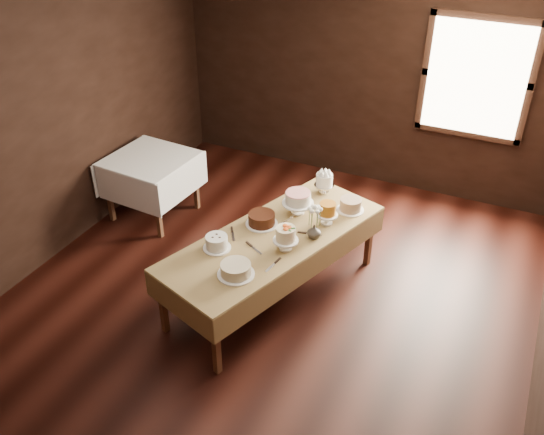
{
  "coord_description": "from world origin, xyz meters",
  "views": [
    {
      "loc": [
        1.99,
        -4.01,
        3.96
      ],
      "look_at": [
        0.0,
        0.2,
        0.95
      ],
      "focal_mm": 39.19,
      "sensor_mm": 36.0,
      "label": 1
    }
  ],
  "objects_px": {
    "cake_lattice": "(298,204)",
    "cake_cream": "(236,270)",
    "cake_caramel": "(327,215)",
    "cake_flowers": "(286,240)",
    "cake_meringue": "(324,184)",
    "cake_server_c": "(288,220)",
    "side_table": "(150,165)",
    "cake_server_b": "(270,267)",
    "cake_chocolate": "(262,219)",
    "cake_server_a": "(257,250)",
    "flower_vase": "(314,232)",
    "cake_server_e": "(233,237)",
    "cake_server_d": "(314,234)",
    "cake_swirl": "(217,243)",
    "display_table": "(274,241)",
    "cake_speckled": "(351,205)"
  },
  "relations": [
    {
      "from": "cake_caramel",
      "to": "flower_vase",
      "type": "distance_m",
      "value": 0.28
    },
    {
      "from": "cake_cream",
      "to": "cake_caramel",
      "type": "bearing_deg",
      "value": 68.76
    },
    {
      "from": "cake_server_b",
      "to": "cake_chocolate",
      "type": "bearing_deg",
      "value": -139.32
    },
    {
      "from": "cake_lattice",
      "to": "cake_server_d",
      "type": "distance_m",
      "value": 0.44
    },
    {
      "from": "cake_server_d",
      "to": "flower_vase",
      "type": "relative_size",
      "value": 1.72
    },
    {
      "from": "cake_caramel",
      "to": "cake_flowers",
      "type": "relative_size",
      "value": 1.0
    },
    {
      "from": "side_table",
      "to": "cake_caramel",
      "type": "height_order",
      "value": "cake_caramel"
    },
    {
      "from": "cake_server_c",
      "to": "cake_server_e",
      "type": "relative_size",
      "value": 1.0
    },
    {
      "from": "cake_server_d",
      "to": "cake_swirl",
      "type": "bearing_deg",
      "value": -152.57
    },
    {
      "from": "cake_lattice",
      "to": "cake_server_b",
      "type": "bearing_deg",
      "value": -81.44
    },
    {
      "from": "cake_meringue",
      "to": "cake_server_c",
      "type": "distance_m",
      "value": 0.68
    },
    {
      "from": "display_table",
      "to": "cake_speckled",
      "type": "bearing_deg",
      "value": 55.78
    },
    {
      "from": "cake_speckled",
      "to": "cake_swirl",
      "type": "height_order",
      "value": "same"
    },
    {
      "from": "cake_meringue",
      "to": "cake_caramel",
      "type": "distance_m",
      "value": 0.61
    },
    {
      "from": "cake_speckled",
      "to": "side_table",
      "type": "bearing_deg",
      "value": 179.51
    },
    {
      "from": "cake_swirl",
      "to": "cake_server_c",
      "type": "distance_m",
      "value": 0.83
    },
    {
      "from": "cake_server_e",
      "to": "flower_vase",
      "type": "bearing_deg",
      "value": 80.68
    },
    {
      "from": "flower_vase",
      "to": "cake_meringue",
      "type": "bearing_deg",
      "value": 104.83
    },
    {
      "from": "cake_server_a",
      "to": "flower_vase",
      "type": "height_order",
      "value": "flower_vase"
    },
    {
      "from": "cake_speckled",
      "to": "cake_caramel",
      "type": "bearing_deg",
      "value": -111.28
    },
    {
      "from": "cake_caramel",
      "to": "display_table",
      "type": "bearing_deg",
      "value": -132.32
    },
    {
      "from": "display_table",
      "to": "flower_vase",
      "type": "relative_size",
      "value": 18.06
    },
    {
      "from": "cake_lattice",
      "to": "cake_server_b",
      "type": "xyz_separation_m",
      "value": [
        0.14,
        -0.94,
        -0.1
      ]
    },
    {
      "from": "cake_chocolate",
      "to": "cake_server_c",
      "type": "height_order",
      "value": "cake_chocolate"
    },
    {
      "from": "side_table",
      "to": "flower_vase",
      "type": "distance_m",
      "value": 2.42
    },
    {
      "from": "cake_server_e",
      "to": "cake_speckled",
      "type": "bearing_deg",
      "value": 103.78
    },
    {
      "from": "cake_chocolate",
      "to": "cake_swirl",
      "type": "bearing_deg",
      "value": -110.13
    },
    {
      "from": "side_table",
      "to": "cake_chocolate",
      "type": "distance_m",
      "value": 1.9
    },
    {
      "from": "cake_lattice",
      "to": "cake_cream",
      "type": "relative_size",
      "value": 0.93
    },
    {
      "from": "cake_flowers",
      "to": "cake_server_d",
      "type": "distance_m",
      "value": 0.38
    },
    {
      "from": "cake_meringue",
      "to": "cake_lattice",
      "type": "distance_m",
      "value": 0.51
    },
    {
      "from": "display_table",
      "to": "side_table",
      "type": "distance_m",
      "value": 2.12
    },
    {
      "from": "cake_lattice",
      "to": "cake_caramel",
      "type": "relative_size",
      "value": 1.43
    },
    {
      "from": "side_table",
      "to": "cake_lattice",
      "type": "relative_size",
      "value": 2.77
    },
    {
      "from": "cake_server_a",
      "to": "cake_server_e",
      "type": "xyz_separation_m",
      "value": [
        -0.3,
        0.1,
        0.0
      ]
    },
    {
      "from": "cake_speckled",
      "to": "cake_server_c",
      "type": "height_order",
      "value": "cake_speckled"
    },
    {
      "from": "cake_server_b",
      "to": "cake_server_c",
      "type": "distance_m",
      "value": 0.8
    },
    {
      "from": "cake_server_c",
      "to": "cake_caramel",
      "type": "bearing_deg",
      "value": -59.18
    },
    {
      "from": "cake_caramel",
      "to": "cake_cream",
      "type": "height_order",
      "value": "cake_caramel"
    },
    {
      "from": "cake_meringue",
      "to": "cake_lattice",
      "type": "bearing_deg",
      "value": -100.54
    },
    {
      "from": "cake_cream",
      "to": "flower_vase",
      "type": "height_order",
      "value": "flower_vase"
    },
    {
      "from": "flower_vase",
      "to": "side_table",
      "type": "bearing_deg",
      "value": 164.76
    },
    {
      "from": "cake_speckled",
      "to": "cake_caramel",
      "type": "xyz_separation_m",
      "value": [
        -0.13,
        -0.33,
        0.04
      ]
    },
    {
      "from": "display_table",
      "to": "side_table",
      "type": "bearing_deg",
      "value": 158.59
    },
    {
      "from": "cake_caramel",
      "to": "cake_meringue",
      "type": "bearing_deg",
      "value": 113.82
    },
    {
      "from": "cake_server_d",
      "to": "flower_vase",
      "type": "bearing_deg",
      "value": -86.23
    },
    {
      "from": "cake_cream",
      "to": "cake_server_b",
      "type": "height_order",
      "value": "cake_cream"
    },
    {
      "from": "side_table",
      "to": "cake_swirl",
      "type": "xyz_separation_m",
      "value": [
        1.59,
        -1.18,
        0.11
      ]
    },
    {
      "from": "cake_server_c",
      "to": "cake_server_d",
      "type": "distance_m",
      "value": 0.36
    },
    {
      "from": "display_table",
      "to": "cake_speckled",
      "type": "distance_m",
      "value": 0.92
    }
  ]
}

